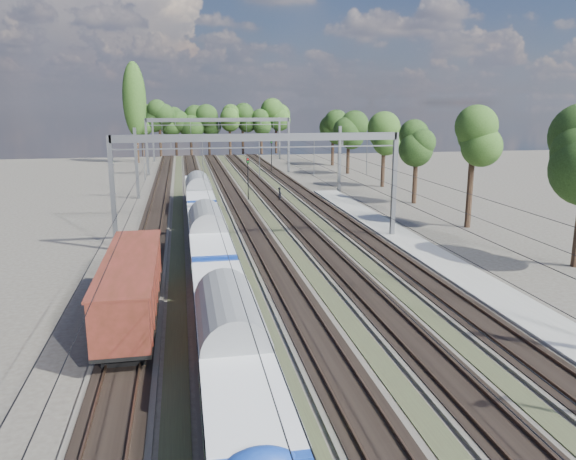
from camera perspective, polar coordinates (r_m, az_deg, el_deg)
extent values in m
cube|color=#47423A|center=(60.87, -13.23, 1.75)|extent=(3.00, 130.00, 0.15)
cube|color=black|center=(60.85, -13.24, 1.84)|extent=(2.50, 130.00, 0.06)
cube|color=#473326|center=(60.87, -13.92, 1.90)|extent=(0.08, 130.00, 0.14)
cube|color=#473326|center=(60.80, -12.56, 1.96)|extent=(0.08, 130.00, 0.14)
cube|color=#47423A|center=(60.82, -9.00, 1.93)|extent=(3.00, 130.00, 0.15)
cube|color=black|center=(60.80, -9.00, 2.01)|extent=(2.50, 130.00, 0.06)
cube|color=#473326|center=(60.77, -9.68, 2.08)|extent=(0.08, 130.00, 0.14)
cube|color=#473326|center=(60.81, -8.32, 2.13)|extent=(0.08, 130.00, 0.14)
cube|color=#47423A|center=(61.11, -4.77, 2.09)|extent=(3.00, 130.00, 0.15)
cube|color=black|center=(61.09, -4.78, 2.18)|extent=(2.50, 130.00, 0.06)
cube|color=#473326|center=(61.00, -5.45, 2.24)|extent=(0.08, 130.00, 0.14)
cube|color=#473326|center=(61.15, -4.11, 2.30)|extent=(0.08, 130.00, 0.14)
cube|color=#47423A|center=(61.72, -0.61, 2.24)|extent=(3.00, 130.00, 0.15)
cube|color=black|center=(61.71, -0.61, 2.33)|extent=(2.50, 130.00, 0.06)
cube|color=#473326|center=(61.57, -1.28, 2.40)|extent=(0.08, 130.00, 0.14)
cube|color=#473326|center=(61.82, 0.04, 2.44)|extent=(0.08, 130.00, 0.14)
cube|color=#47423A|center=(62.65, 3.44, 2.38)|extent=(3.00, 130.00, 0.15)
cube|color=black|center=(62.64, 3.44, 2.46)|extent=(2.50, 130.00, 0.06)
cube|color=#473326|center=(62.45, 2.80, 2.53)|extent=(0.08, 130.00, 0.14)
cube|color=#473326|center=(62.80, 4.08, 2.57)|extent=(0.08, 130.00, 0.14)
cube|color=#383424|center=(60.81, -11.11, 1.79)|extent=(1.10, 130.00, 0.05)
cube|color=#383424|center=(60.93, -6.88, 1.96)|extent=(1.10, 130.00, 0.05)
cube|color=#383424|center=(61.38, -2.68, 2.12)|extent=(1.10, 130.00, 0.05)
cube|color=#383424|center=(62.16, 1.43, 2.27)|extent=(1.10, 130.00, 0.05)
cube|color=gray|center=(40.77, 16.21, -3.72)|extent=(3.00, 70.00, 0.30)
cube|color=slate|center=(45.58, -17.38, 3.53)|extent=(0.35, 0.35, 9.00)
cube|color=slate|center=(48.58, 10.72, 4.43)|extent=(0.35, 0.35, 9.00)
cube|color=slate|center=(45.24, -2.95, 9.38)|extent=(23.00, 0.35, 0.60)
cube|color=slate|center=(93.15, -14.14, 8.18)|extent=(0.35, 0.35, 9.00)
cube|color=slate|center=(94.65, 0.05, 8.63)|extent=(0.35, 0.35, 9.00)
cube|color=slate|center=(92.98, -7.06, 11.05)|extent=(23.00, 0.35, 0.60)
cube|color=slate|center=(70.31, -15.14, 6.54)|extent=(0.35, 0.35, 8.50)
cube|color=slate|center=(115.08, -13.54, 8.90)|extent=(0.35, 0.35, 8.50)
cube|color=slate|center=(72.88, 5.25, 7.13)|extent=(0.35, 0.35, 8.50)
cube|color=slate|center=(116.68, -0.87, 9.29)|extent=(0.35, 0.35, 8.50)
cylinder|color=black|center=(60.10, -13.50, 6.83)|extent=(0.03, 130.00, 0.03)
cylinder|color=black|center=(60.00, -13.55, 7.88)|extent=(0.03, 130.00, 0.03)
cylinder|color=black|center=(60.05, -9.18, 7.01)|extent=(0.03, 130.00, 0.03)
cylinder|color=black|center=(59.95, -9.21, 8.06)|extent=(0.03, 130.00, 0.03)
cylinder|color=black|center=(60.34, -4.87, 7.16)|extent=(0.03, 130.00, 0.03)
cylinder|color=black|center=(60.24, -4.89, 8.20)|extent=(0.03, 130.00, 0.03)
cylinder|color=black|center=(60.96, -0.63, 7.26)|extent=(0.03, 130.00, 0.03)
cylinder|color=black|center=(60.87, -0.63, 8.29)|extent=(0.03, 130.00, 0.03)
cylinder|color=black|center=(61.91, 3.51, 7.32)|extent=(0.03, 130.00, 0.03)
cylinder|color=black|center=(61.81, 3.52, 8.34)|extent=(0.03, 130.00, 0.03)
cylinder|color=black|center=(126.45, -14.52, 8.59)|extent=(0.56, 0.56, 5.97)
sphere|color=#1B3212|center=(126.23, -14.64, 10.75)|extent=(4.85, 4.85, 4.85)
cylinder|color=black|center=(127.62, -12.59, 8.67)|extent=(0.56, 0.56, 5.75)
sphere|color=#1B3212|center=(127.40, -12.69, 10.74)|extent=(4.14, 4.14, 4.14)
cylinder|color=black|center=(126.88, -10.86, 8.78)|extent=(0.56, 0.56, 5.98)
sphere|color=#1B3212|center=(126.66, -10.96, 10.94)|extent=(5.21, 5.21, 5.21)
cylinder|color=black|center=(127.41, -9.25, 8.96)|extent=(0.56, 0.56, 6.42)
sphere|color=#1B3212|center=(127.18, -9.34, 11.27)|extent=(3.94, 3.94, 3.94)
cylinder|color=black|center=(127.64, -7.65, 8.83)|extent=(0.56, 0.56, 5.60)
sphere|color=#1B3212|center=(127.41, -7.71, 10.84)|extent=(3.86, 3.86, 3.86)
cylinder|color=black|center=(129.15, -6.02, 9.32)|extent=(0.56, 0.56, 7.39)
sphere|color=#1B3212|center=(128.93, -6.08, 11.94)|extent=(4.48, 4.48, 4.48)
cylinder|color=black|center=(127.02, -4.52, 9.07)|extent=(0.56, 0.56, 6.40)
sphere|color=#1B3212|center=(126.80, -4.56, 11.38)|extent=(4.22, 4.22, 4.22)
cylinder|color=black|center=(128.09, -3.11, 8.98)|extent=(0.56, 0.56, 5.79)
sphere|color=#1B3212|center=(127.87, -3.14, 11.06)|extent=(4.68, 4.68, 4.68)
cylinder|color=black|center=(126.89, -1.48, 9.03)|extent=(0.56, 0.56, 6.10)
sphere|color=#1B3212|center=(126.66, -1.49, 11.23)|extent=(4.80, 4.80, 4.80)
cylinder|color=black|center=(43.57, 26.67, 0.75)|extent=(0.56, 0.56, 6.63)
cylinder|color=black|center=(55.38, 17.55, 3.02)|extent=(0.56, 0.56, 5.10)
sphere|color=#1B3212|center=(54.87, 17.84, 7.22)|extent=(4.36, 4.36, 4.36)
cylinder|color=black|center=(65.40, 13.85, 4.76)|extent=(0.56, 0.56, 5.31)
sphere|color=#1B3212|center=(64.97, 14.05, 8.47)|extent=(4.32, 4.32, 4.32)
cylinder|color=black|center=(78.48, 9.98, 6.71)|extent=(0.56, 0.56, 6.64)
sphere|color=#1B3212|center=(78.11, 10.13, 10.59)|extent=(4.28, 4.28, 4.28)
cylinder|color=black|center=(91.47, 6.96, 7.66)|extent=(0.56, 0.56, 6.66)
sphere|color=#1B3212|center=(91.16, 7.05, 10.99)|extent=(4.48, 4.48, 4.48)
cylinder|color=black|center=(105.78, 4.10, 8.00)|extent=(0.56, 0.56, 5.19)
sphere|color=#1B3212|center=(105.51, 4.13, 10.25)|extent=(4.54, 4.54, 4.54)
cylinder|color=black|center=(113.10, -15.22, 10.65)|extent=(0.70, 0.70, 16.00)
ellipsoid|color=#2B4F1A|center=(113.05, -15.34, 12.67)|extent=(4.40, 4.40, 14.08)
cube|color=black|center=(29.84, -6.92, -8.68)|extent=(1.85, 2.78, 0.74)
cube|color=navy|center=(23.33, -5.89, -11.26)|extent=(2.59, 18.52, 1.76)
cube|color=silver|center=(23.15, -5.91, -10.22)|extent=(2.67, 17.78, 0.88)
cube|color=black|center=(23.28, -2.57, -10.02)|extent=(0.04, 15.74, 0.65)
cube|color=#D9C30B|center=(19.92, -4.79, -17.22)|extent=(2.68, 5.18, 0.65)
cylinder|color=gray|center=(22.99, -5.94, -9.26)|extent=(2.63, 18.52, 2.63)
cube|color=black|center=(35.63, -7.61, -5.09)|extent=(1.85, 2.78, 0.74)
cube|color=black|center=(48.12, -8.49, -0.40)|extent=(1.85, 2.78, 0.74)
cube|color=navy|center=(41.50, -8.18, -0.55)|extent=(2.59, 18.52, 1.76)
cube|color=silver|center=(41.40, -8.20, 0.08)|extent=(2.67, 17.78, 0.88)
cube|color=black|center=(41.47, -6.34, 0.15)|extent=(0.04, 15.74, 0.65)
cube|color=#D9C30B|center=(37.67, -7.86, -2.64)|extent=(2.68, 5.18, 0.65)
cylinder|color=gray|center=(41.31, -8.21, 0.64)|extent=(2.63, 18.52, 2.63)
cube|color=black|center=(54.13, -8.77, 1.06)|extent=(1.85, 2.78, 0.74)
cube|color=black|center=(66.88, -9.19, 3.28)|extent=(1.85, 2.78, 0.74)
cube|color=navy|center=(60.26, -9.05, 3.58)|extent=(2.59, 18.52, 1.76)
cube|color=silver|center=(60.19, -9.06, 4.02)|extent=(2.67, 17.78, 0.88)
cube|color=black|center=(60.24, -7.78, 4.07)|extent=(0.04, 15.74, 0.65)
cube|color=#D9C30B|center=(56.32, -8.89, 2.47)|extent=(2.68, 5.18, 0.65)
cylinder|color=gray|center=(60.13, -9.08, 4.41)|extent=(2.63, 18.52, 2.63)
cube|color=black|center=(27.02, -16.19, -11.57)|extent=(1.87, 2.43, 0.65)
cube|color=black|center=(35.55, -14.88, -5.53)|extent=(1.87, 2.43, 0.65)
cube|color=black|center=(31.10, -15.49, -7.41)|extent=(2.52, 13.08, 0.19)
cube|color=#492113|center=(30.68, -15.63, -5.12)|extent=(2.52, 13.08, 2.43)
cube|color=#492113|center=(30.33, -15.77, -2.85)|extent=(2.71, 13.08, 0.11)
imported|color=black|center=(65.93, -0.84, 3.62)|extent=(0.44, 0.65, 1.73)
cylinder|color=black|center=(66.66, -4.08, 4.87)|extent=(0.12, 0.12, 4.44)
cube|color=black|center=(66.35, -4.11, 7.03)|extent=(0.32, 0.20, 0.62)
sphere|color=red|center=(66.22, -4.10, 7.18)|extent=(0.14, 0.14, 0.14)
sphere|color=#0C9919|center=(66.25, -4.10, 6.91)|extent=(0.14, 0.14, 0.14)
cylinder|color=black|center=(93.51, -1.69, 7.30)|extent=(0.14, 0.14, 4.87)
cube|color=black|center=(93.28, -1.70, 9.00)|extent=(0.37, 0.27, 0.68)
sphere|color=red|center=(93.14, -1.69, 9.11)|extent=(0.16, 0.16, 0.16)
sphere|color=#0C9919|center=(93.17, -1.68, 8.91)|extent=(0.16, 0.16, 0.16)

